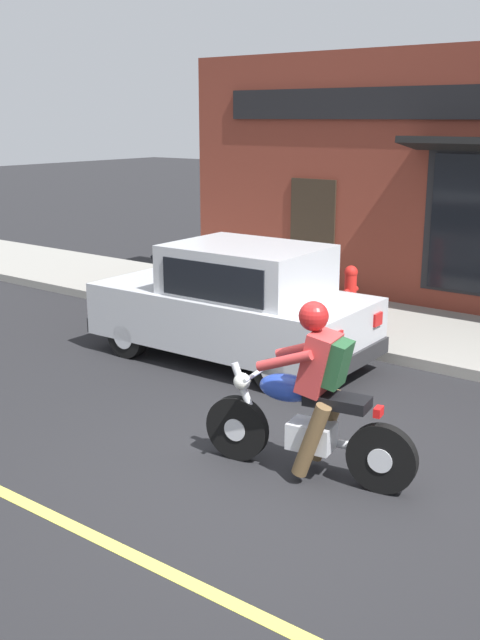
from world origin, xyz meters
TOP-DOWN VIEW (x-y plane):
  - ground_plane at (0.00, 0.00)m, footprint 80.00×80.00m
  - sidewalk_curb at (4.74, 3.00)m, footprint 2.60×22.00m
  - motorcycle_with_rider at (0.09, -0.12)m, footprint 0.68×2.01m
  - car_hatchback at (2.30, 2.42)m, footprint 1.74×3.82m
  - fire_hydrant at (4.42, 1.89)m, footprint 0.36×0.24m

SIDE VIEW (x-z plane):
  - ground_plane at x=0.00m, z-range 0.00..0.00m
  - sidewalk_curb at x=4.74m, z-range 0.00..0.14m
  - fire_hydrant at x=4.42m, z-range 0.13..1.01m
  - motorcycle_with_rider at x=0.09m, z-range -0.13..1.49m
  - car_hatchback at x=2.30m, z-range -0.02..1.55m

